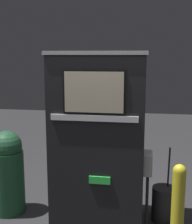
# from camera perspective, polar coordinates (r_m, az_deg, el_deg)

# --- Properties ---
(gas_pump) EXTENTS (1.13, 0.55, 1.91)m
(gas_pump) POSITION_cam_1_polar(r_m,az_deg,el_deg) (3.47, 0.38, -4.84)
(gas_pump) COLOR black
(gas_pump) RESTS_ON ground_plane
(safety_bollard) EXTENTS (0.12, 0.12, 0.92)m
(safety_bollard) POSITION_cam_1_polar(r_m,az_deg,el_deg) (3.07, 14.69, -16.94)
(safety_bollard) COLOR yellow
(safety_bollard) RESTS_ON ground_plane
(trash_bin) EXTENTS (0.39, 0.39, 1.00)m
(trash_bin) POSITION_cam_1_polar(r_m,az_deg,el_deg) (3.92, -15.88, -10.36)
(trash_bin) COLOR #1E4C2D
(trash_bin) RESTS_ON ground_plane
(squeegee_bucket) EXTENTS (0.27, 0.27, 0.89)m
(squeegee_bucket) POSITION_cam_1_polar(r_m,az_deg,el_deg) (3.78, 12.26, -16.05)
(squeegee_bucket) COLOR #262628
(squeegee_bucket) RESTS_ON ground_plane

